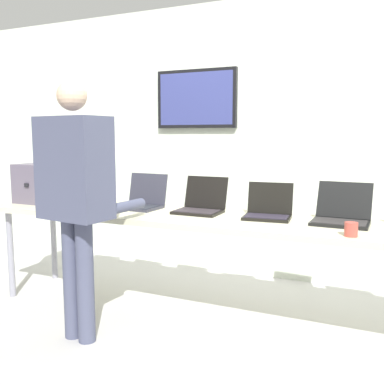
% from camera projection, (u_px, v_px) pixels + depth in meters
% --- Properties ---
extents(ground, '(8.00, 8.00, 0.04)m').
position_uv_depth(ground, '(201.00, 320.00, 3.16)').
color(ground, '#B8B6B4').
extents(back_wall, '(8.00, 0.11, 2.53)m').
position_uv_depth(back_wall, '(248.00, 140.00, 4.01)').
color(back_wall, silver).
rests_on(back_wall, ground).
extents(workbench, '(3.36, 0.70, 0.76)m').
position_uv_depth(workbench, '(201.00, 222.00, 3.06)').
color(workbench, beige).
rests_on(workbench, ground).
extents(equipment_box, '(0.35, 0.38, 0.32)m').
position_uv_depth(equipment_box, '(44.00, 183.00, 3.65)').
color(equipment_box, '#5E5567').
rests_on(equipment_box, workbench).
extents(laptop_station_0, '(0.33, 0.32, 0.23)m').
position_uv_depth(laptop_station_0, '(89.00, 197.00, 3.56)').
color(laptop_station_0, '#3A3C39').
rests_on(laptop_station_0, workbench).
extents(laptop_station_1, '(0.35, 0.32, 0.26)m').
position_uv_depth(laptop_station_1, '(141.00, 200.00, 3.36)').
color(laptop_station_1, '#343441').
rests_on(laptop_station_1, workbench).
extents(laptop_station_2, '(0.33, 0.32, 0.25)m').
position_uv_depth(laptop_station_2, '(201.00, 204.00, 3.17)').
color(laptop_station_2, black).
rests_on(laptop_station_2, workbench).
extents(laptop_station_3, '(0.33, 0.30, 0.23)m').
position_uv_depth(laptop_station_3, '(268.00, 210.00, 2.95)').
color(laptop_station_3, black).
rests_on(laptop_station_3, workbench).
extents(laptop_station_4, '(0.35, 0.38, 0.25)m').
position_uv_depth(laptop_station_4, '(342.00, 214.00, 2.78)').
color(laptop_station_4, black).
rests_on(laptop_station_4, workbench).
extents(person, '(0.49, 0.63, 1.64)m').
position_uv_depth(person, '(76.00, 187.00, 2.70)').
color(person, '#484D67').
rests_on(person, ground).
extents(coffee_mug, '(0.07, 0.07, 0.08)m').
position_uv_depth(coffee_mug, '(351.00, 229.00, 2.41)').
color(coffee_mug, '#C24B40').
rests_on(coffee_mug, workbench).
extents(paper_sheet, '(0.21, 0.30, 0.00)m').
position_uv_depth(paper_sheet, '(86.00, 210.00, 3.26)').
color(paper_sheet, white).
rests_on(paper_sheet, workbench).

